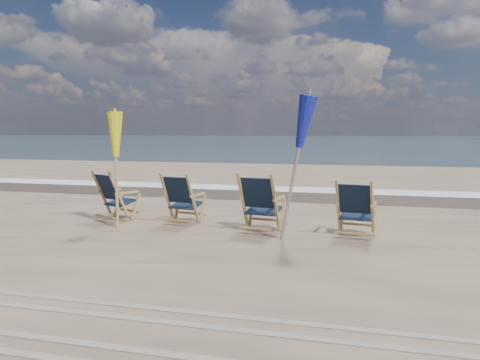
{
  "coord_description": "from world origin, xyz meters",
  "views": [
    {
      "loc": [
        2.31,
        -6.49,
        1.82
      ],
      "look_at": [
        0.0,
        2.2,
        0.9
      ],
      "focal_mm": 35.0,
      "sensor_mm": 36.0,
      "label": 1
    }
  ],
  "objects_px": {
    "beach_chair_1": "(192,199)",
    "beach_chair_2": "(275,204)",
    "beach_chair_3": "(372,210)",
    "umbrella_yellow": "(115,141)",
    "beach_chair_0": "(119,197)",
    "umbrella_blue": "(294,128)"
  },
  "relations": [
    {
      "from": "beach_chair_0",
      "to": "umbrella_yellow",
      "type": "bearing_deg",
      "value": 139.72
    },
    {
      "from": "beach_chair_2",
      "to": "beach_chair_3",
      "type": "height_order",
      "value": "beach_chair_2"
    },
    {
      "from": "beach_chair_1",
      "to": "umbrella_blue",
      "type": "distance_m",
      "value": 2.59
    },
    {
      "from": "umbrella_yellow",
      "to": "beach_chair_0",
      "type": "bearing_deg",
      "value": 115.9
    },
    {
      "from": "beach_chair_3",
      "to": "beach_chair_2",
      "type": "bearing_deg",
      "value": 10.26
    },
    {
      "from": "umbrella_yellow",
      "to": "umbrella_blue",
      "type": "relative_size",
      "value": 0.9
    },
    {
      "from": "umbrella_yellow",
      "to": "beach_chair_3",
      "type": "bearing_deg",
      "value": 2.18
    },
    {
      "from": "beach_chair_3",
      "to": "umbrella_blue",
      "type": "height_order",
      "value": "umbrella_blue"
    },
    {
      "from": "beach_chair_0",
      "to": "beach_chair_3",
      "type": "xyz_separation_m",
      "value": [
        4.91,
        -0.24,
        -0.01
      ]
    },
    {
      "from": "beach_chair_3",
      "to": "umbrella_blue",
      "type": "bearing_deg",
      "value": 26.54
    },
    {
      "from": "beach_chair_0",
      "to": "beach_chair_1",
      "type": "bearing_deg",
      "value": -153.49
    },
    {
      "from": "beach_chair_3",
      "to": "umbrella_yellow",
      "type": "relative_size",
      "value": 0.47
    },
    {
      "from": "beach_chair_3",
      "to": "umbrella_blue",
      "type": "distance_m",
      "value": 1.93
    },
    {
      "from": "beach_chair_2",
      "to": "umbrella_yellow",
      "type": "bearing_deg",
      "value": 9.81
    },
    {
      "from": "beach_chair_0",
      "to": "beach_chair_2",
      "type": "bearing_deg",
      "value": -161.41
    },
    {
      "from": "beach_chair_1",
      "to": "umbrella_blue",
      "type": "relative_size",
      "value": 0.43
    },
    {
      "from": "beach_chair_2",
      "to": "beach_chair_3",
      "type": "xyz_separation_m",
      "value": [
        1.66,
        0.06,
        -0.04
      ]
    },
    {
      "from": "beach_chair_1",
      "to": "beach_chair_2",
      "type": "height_order",
      "value": "beach_chair_2"
    },
    {
      "from": "beach_chair_0",
      "to": "beach_chair_3",
      "type": "bearing_deg",
      "value": -158.93
    },
    {
      "from": "beach_chair_2",
      "to": "beach_chair_1",
      "type": "bearing_deg",
      "value": -4.67
    },
    {
      "from": "beach_chair_2",
      "to": "umbrella_yellow",
      "type": "height_order",
      "value": "umbrella_yellow"
    },
    {
      "from": "beach_chair_2",
      "to": "umbrella_blue",
      "type": "relative_size",
      "value": 0.46
    }
  ]
}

